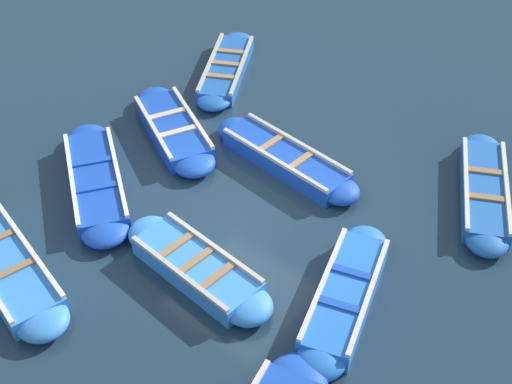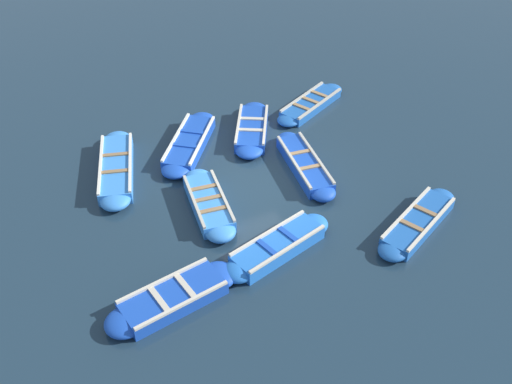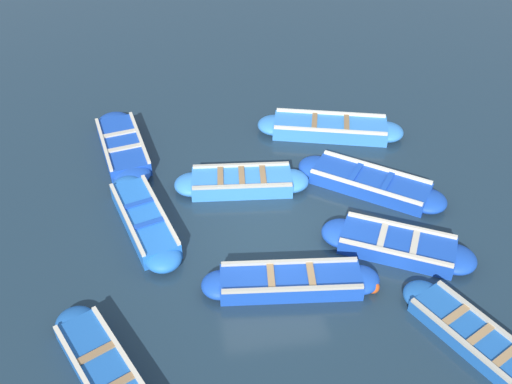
{
  "view_description": "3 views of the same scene",
  "coord_description": "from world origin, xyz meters",
  "views": [
    {
      "loc": [
        7.58,
        6.19,
        9.35
      ],
      "look_at": [
        -0.24,
        0.2,
        0.44
      ],
      "focal_mm": 50.0,
      "sensor_mm": 36.0,
      "label": 1
    },
    {
      "loc": [
        5.79,
        12.61,
        11.05
      ],
      "look_at": [
        0.38,
        0.72,
        0.4
      ],
      "focal_mm": 42.0,
      "sensor_mm": 36.0,
      "label": 2
    },
    {
      "loc": [
        -9.51,
        1.88,
        9.25
      ],
      "look_at": [
        0.94,
        0.19,
        0.48
      ],
      "focal_mm": 42.0,
      "sensor_mm": 36.0,
      "label": 3
    }
  ],
  "objects": [
    {
      "name": "buoy_orange_near",
      "position": [
        -1.97,
        -1.71,
        0.14
      ],
      "size": [
        0.27,
        0.27,
        0.27
      ],
      "primitive_type": "sphere",
      "color": "#E05119",
      "rests_on": "ground"
    },
    {
      "name": "ground_plane",
      "position": [
        0.0,
        0.0,
        0.0
      ],
      "size": [
        120.0,
        120.0,
        0.0
      ],
      "primitive_type": "plane",
      "color": "#1C303F"
    },
    {
      "name": "boat_tucked",
      "position": [
        1.18,
        -2.65,
        0.18
      ],
      "size": [
        2.92,
        3.51,
        0.41
      ],
      "color": "#1947B7",
      "rests_on": "ground"
    },
    {
      "name": "boat_mid_row",
      "position": [
        0.69,
        2.77,
        0.2
      ],
      "size": [
        3.5,
        1.71,
        0.46
      ],
      "color": "blue",
      "rests_on": "ground"
    },
    {
      "name": "boat_alongside",
      "position": [
        1.7,
        0.41,
        0.19
      ],
      "size": [
        1.17,
        3.33,
        0.44
      ],
      "color": "#3884E0",
      "rests_on": "ground"
    },
    {
      "name": "boat_outer_right",
      "position": [
        -3.53,
        -3.22,
        0.15
      ],
      "size": [
        3.4,
        2.24,
        0.35
      ],
      "color": "#1E59AD",
      "rests_on": "ground"
    },
    {
      "name": "boat_end_of_row",
      "position": [
        -0.97,
        -2.57,
        0.18
      ],
      "size": [
        2.34,
        3.34,
        0.42
      ],
      "color": "#1947B7",
      "rests_on": "ground"
    },
    {
      "name": "boat_inner_gap",
      "position": [
        -1.63,
        -0.1,
        0.18
      ],
      "size": [
        1.14,
        3.66,
        0.43
      ],
      "color": "#1947B7",
      "rests_on": "ground"
    },
    {
      "name": "boat_centre",
      "position": [
        -3.19,
        3.49,
        0.17
      ],
      "size": [
        3.51,
        2.25,
        0.39
      ],
      "color": "#1E59AD",
      "rests_on": "ground"
    },
    {
      "name": "boat_drifting",
      "position": [
        3.64,
        -2.3,
        0.19
      ],
      "size": [
        1.91,
        4.05,
        0.45
      ],
      "color": "#3884E0",
      "rests_on": "ground"
    },
    {
      "name": "boat_far_corner",
      "position": [
        3.69,
        3.28,
        0.18
      ],
      "size": [
        3.56,
        1.56,
        0.42
      ],
      "color": "#1947B7",
      "rests_on": "ground"
    }
  ]
}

